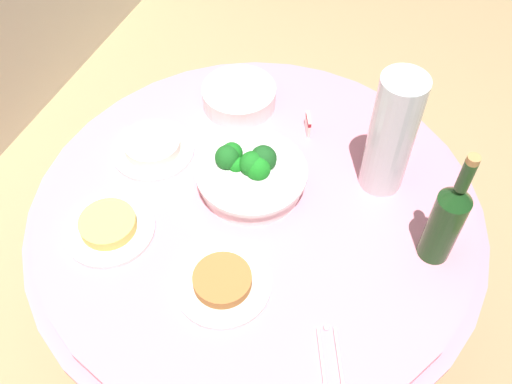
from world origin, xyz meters
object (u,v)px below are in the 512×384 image
object	(u,v)px
food_plate_peanuts	(223,282)
broccoli_bowl	(251,174)
decorative_fruit_vase	(391,138)
label_placard_front	(308,123)
serving_tongs	(331,361)
food_plate_rice	(153,147)
plate_stack	(239,96)
food_plate_noodles	(109,226)
wine_bottle	(446,220)

from	to	relation	value
food_plate_peanuts	broccoli_bowl	bearing A→B (deg)	10.32
decorative_fruit_vase	label_placard_front	bearing A→B (deg)	67.14
broccoli_bowl	serving_tongs	xyz separation A→B (m)	(-0.37, -0.33, -0.04)
food_plate_peanuts	food_plate_rice	world-z (taller)	food_plate_rice
plate_stack	decorative_fruit_vase	distance (m)	0.48
food_plate_peanuts	food_plate_noodles	world-z (taller)	food_plate_noodles
broccoli_bowl	plate_stack	size ratio (longest dim) A/B	1.33
wine_bottle	food_plate_peanuts	size ratio (longest dim) A/B	1.53
broccoli_bowl	food_plate_rice	distance (m)	0.29
plate_stack	label_placard_front	world-z (taller)	plate_stack
plate_stack	food_plate_rice	distance (m)	0.29
broccoli_bowl	wine_bottle	size ratio (longest dim) A/B	0.83
serving_tongs	label_placard_front	world-z (taller)	label_placard_front
decorative_fruit_vase	food_plate_noodles	xyz separation A→B (m)	(-0.40, 0.57, -0.14)
broccoli_bowl	food_plate_rice	size ratio (longest dim) A/B	1.27
food_plate_rice	wine_bottle	bearing A→B (deg)	-92.46
serving_tongs	food_plate_peanuts	world-z (taller)	food_plate_peanuts
broccoli_bowl	wine_bottle	bearing A→B (deg)	-93.20
serving_tongs	food_plate_rice	size ratio (longest dim) A/B	0.74
decorative_fruit_vase	food_plate_peanuts	distance (m)	0.52
wine_bottle	food_plate_rice	bearing A→B (deg)	87.54
broccoli_bowl	serving_tongs	world-z (taller)	broccoli_bowl
plate_stack	food_plate_peanuts	distance (m)	0.59
food_plate_noodles	label_placard_front	bearing A→B (deg)	-34.02
food_plate_rice	label_placard_front	xyz separation A→B (m)	(0.23, -0.36, 0.01)
decorative_fruit_vase	serving_tongs	distance (m)	0.53
decorative_fruit_vase	serving_tongs	size ratio (longest dim) A/B	2.08
wine_bottle	label_placard_front	xyz separation A→B (m)	(0.26, 0.40, -0.10)
broccoli_bowl	serving_tongs	distance (m)	0.50
decorative_fruit_vase	food_plate_peanuts	world-z (taller)	decorative_fruit_vase
wine_bottle	decorative_fruit_vase	bearing A→B (deg)	46.15
plate_stack	food_plate_peanuts	xyz separation A→B (m)	(-0.56, -0.20, -0.02)
wine_bottle	food_plate_rice	distance (m)	0.77
plate_stack	serving_tongs	size ratio (longest dim) A/B	1.28
plate_stack	food_plate_noodles	size ratio (longest dim) A/B	0.95
serving_tongs	label_placard_front	bearing A→B (deg)	23.21
broccoli_bowl	plate_stack	world-z (taller)	broccoli_bowl
broccoli_bowl	plate_stack	xyz separation A→B (m)	(0.26, 0.15, -0.01)
decorative_fruit_vase	food_plate_rice	size ratio (longest dim) A/B	1.55
food_plate_peanuts	wine_bottle	bearing A→B (deg)	-57.42
plate_stack	serving_tongs	distance (m)	0.80
food_plate_rice	food_plate_noodles	world-z (taller)	food_plate_rice
wine_bottle	food_plate_peanuts	world-z (taller)	wine_bottle
decorative_fruit_vase	food_plate_noodles	bearing A→B (deg)	125.15
wine_bottle	food_plate_peanuts	xyz separation A→B (m)	(-0.27, 0.42, -0.11)
serving_tongs	wine_bottle	bearing A→B (deg)	-22.16
serving_tongs	food_plate_rice	bearing A→B (deg)	58.56
broccoli_bowl	label_placard_front	distance (m)	0.25
food_plate_peanuts	food_plate_noodles	bearing A→B (deg)	83.70
serving_tongs	label_placard_front	distance (m)	0.66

